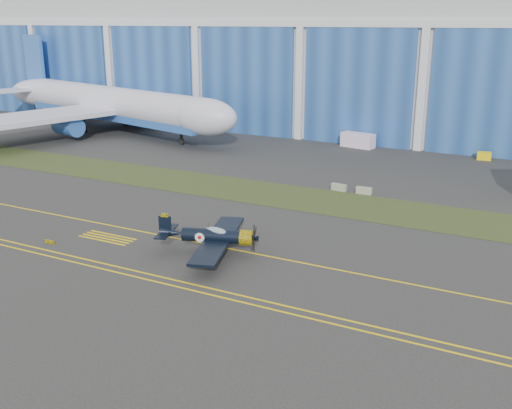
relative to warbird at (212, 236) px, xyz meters
The scene contains 14 objects.
ground 9.48m from the warbird, 47.28° to the left, with size 260.00×260.00×0.00m, color #353534.
grass_median 21.84m from the warbird, 73.15° to the left, with size 260.00×10.00×0.02m, color #475128.
hangar 79.96m from the warbird, 85.41° to the left, with size 220.00×45.70×30.00m.
taxiway_centreline 6.81m from the warbird, 16.21° to the left, with size 200.00×0.20×0.02m, color yellow.
edge_line_near 10.09m from the warbird, 50.53° to the right, with size 80.00×0.20×0.02m, color yellow.
edge_line_far 9.35m from the warbird, 46.56° to the right, with size 80.00×0.20×0.02m, color yellow.
hold_short_ladder 11.89m from the warbird, behind, with size 6.00×2.40×0.02m, color yellow, non-canonical shape.
guard_board_left 16.60m from the warbird, 161.78° to the right, with size 1.20×0.15×0.35m, color yellow.
warbird is the anchor object (origin of this frame).
jetliner 69.74m from the warbird, 137.74° to the left, with size 84.23×76.38×24.92m.
shipping_container 54.05m from the warbird, 93.73° to the left, with size 5.71×2.28×2.47m, color white.
tug 56.54m from the warbird, 72.15° to the left, with size 2.12×1.32×1.23m, color yellow.
barrier_a 26.44m from the warbird, 83.17° to the left, with size 2.00×0.60×0.90m, color #98A085.
barrier_b 27.06m from the warbird, 76.08° to the left, with size 2.00×0.60×0.90m, color #9E9884.
Camera 1 is at (21.80, -51.74, 21.22)m, focal length 42.00 mm.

